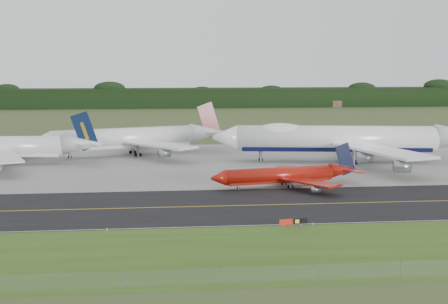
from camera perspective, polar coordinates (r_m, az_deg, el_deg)
ground at (r=130.47m, az=5.55°, el=-4.40°), size 600.00×600.00×0.00m
grass_verge at (r=97.53m, az=9.67°, el=-8.82°), size 400.00×30.00×0.01m
taxiway at (r=126.64m, az=5.91°, el=-4.79°), size 400.00×32.00×0.02m
apron at (r=179.85m, az=2.34°, el=-0.89°), size 400.00×78.00×0.01m
taxiway_centreline at (r=126.64m, az=5.91°, el=-4.78°), size 400.00×0.40×0.00m
taxiway_edge_line at (r=111.96m, az=7.54°, el=-6.53°), size 400.00×0.25×0.00m
perimeter_fence at (r=85.36m, az=12.05°, el=-10.61°), size 320.00×0.10×320.00m
horizon_treeline at (r=400.00m, az=-2.24°, el=4.90°), size 700.00×25.00×12.00m
jet_ba_747 at (r=181.18m, az=11.08°, el=1.18°), size 78.58×64.50×19.77m
jet_red_737 at (r=144.17m, az=5.78°, el=-2.10°), size 35.91×28.88×9.74m
jet_star_tail at (r=193.58m, az=-8.21°, el=1.26°), size 59.16×48.31×15.89m
taxiway_sign at (r=108.48m, az=6.35°, el=-6.35°), size 5.10×1.08×1.72m
edge_marker_left at (r=108.37m, az=-10.65°, el=-6.98°), size 0.16×0.16×0.50m
edge_marker_center at (r=111.18m, az=8.13°, el=-6.53°), size 0.16×0.16×0.50m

